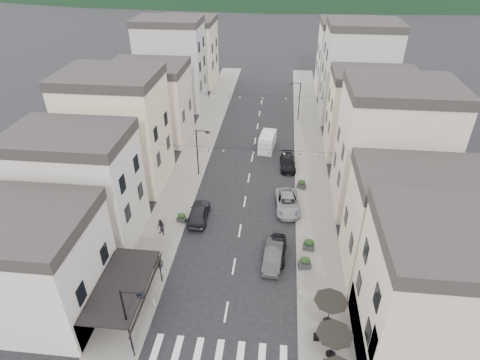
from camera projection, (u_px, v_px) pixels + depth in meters
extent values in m
cube|color=slate|center=(197.00, 151.00, 53.74)|extent=(4.00, 76.00, 0.12)
cube|color=slate|center=(310.00, 157.00, 52.38)|extent=(4.00, 76.00, 0.12)
cube|color=beige|center=(16.00, 268.00, 29.61)|extent=(12.00, 8.00, 8.00)
cube|color=#C3B79B|center=(446.00, 304.00, 25.52)|extent=(10.00, 8.00, 10.00)
cube|color=black|center=(122.00, 285.00, 29.31)|extent=(3.60, 7.50, 0.15)
cube|color=black|center=(147.00, 291.00, 29.41)|extent=(0.34, 7.50, 0.99)
cylinder|color=black|center=(132.00, 342.00, 27.05)|extent=(0.10, 0.10, 3.20)
cylinder|color=black|center=(160.00, 268.00, 32.95)|extent=(0.10, 0.10, 3.20)
cube|color=beige|center=(80.00, 191.00, 36.58)|extent=(10.00, 7.00, 10.00)
cube|color=#262323|center=(66.00, 136.00, 33.66)|extent=(10.20, 7.14, 1.00)
cube|color=beige|center=(118.00, 134.00, 44.48)|extent=(10.00, 8.00, 12.00)
cube|color=#262323|center=(108.00, 76.00, 41.04)|extent=(10.20, 8.16, 1.00)
cube|color=beige|center=(151.00, 105.00, 55.26)|extent=(10.00, 8.00, 9.50)
cube|color=#262323|center=(146.00, 67.00, 52.48)|extent=(10.20, 8.16, 1.00)
cube|color=#989994|center=(172.00, 67.00, 64.45)|extent=(10.00, 7.00, 13.00)
cube|color=#262323|center=(168.00, 21.00, 60.74)|extent=(10.20, 7.14, 1.00)
cube|color=#C3B79B|center=(188.00, 54.00, 75.10)|extent=(10.00, 9.00, 11.00)
cube|color=#262323|center=(186.00, 20.00, 71.92)|extent=(10.20, 9.18, 1.00)
cube|color=#C3B79B|center=(412.00, 231.00, 32.53)|extent=(10.00, 7.00, 9.00)
cube|color=#262323|center=(427.00, 178.00, 29.88)|extent=(10.20, 7.14, 1.00)
cube|color=beige|center=(390.00, 154.00, 40.03)|extent=(10.00, 8.00, 12.50)
cube|color=#262323|center=(405.00, 88.00, 36.46)|extent=(10.20, 8.16, 1.00)
cube|color=beige|center=(369.00, 118.00, 50.82)|extent=(10.00, 7.00, 10.00)
cube|color=#262323|center=(376.00, 75.00, 47.90)|extent=(10.20, 7.14, 1.00)
cube|color=#989994|center=(357.00, 75.00, 60.01)|extent=(10.00, 8.00, 13.50)
cube|color=#262323|center=(365.00, 24.00, 56.17)|extent=(10.20, 8.16, 1.00)
cube|color=beige|center=(347.00, 60.00, 70.66)|extent=(10.00, 9.00, 11.50)
cube|color=#262323|center=(352.00, 23.00, 67.34)|extent=(10.20, 9.18, 1.00)
cylinder|color=black|center=(332.00, 347.00, 27.10)|extent=(0.06, 0.06, 2.30)
cone|color=black|center=(334.00, 337.00, 26.52)|extent=(2.50, 2.50, 0.55)
cylinder|color=black|center=(331.00, 354.00, 27.51)|extent=(0.70, 0.70, 0.04)
cylinder|color=black|center=(329.00, 314.00, 29.46)|extent=(0.06, 0.06, 2.30)
cone|color=black|center=(331.00, 303.00, 28.88)|extent=(2.50, 2.50, 0.55)
cylinder|color=black|center=(327.00, 321.00, 29.87)|extent=(0.70, 0.70, 0.04)
cylinder|color=black|center=(127.00, 322.00, 26.76)|extent=(0.14, 0.14, 6.00)
cylinder|color=black|center=(131.00, 292.00, 25.16)|extent=(1.40, 0.10, 0.10)
cylinder|color=black|center=(141.00, 295.00, 25.18)|extent=(0.56, 0.56, 0.08)
cylinder|color=black|center=(197.00, 153.00, 47.00)|extent=(0.14, 0.14, 6.00)
cylinder|color=black|center=(202.00, 131.00, 45.40)|extent=(1.40, 0.10, 0.10)
cylinder|color=black|center=(208.00, 132.00, 45.42)|extent=(0.56, 0.56, 0.08)
cylinder|color=black|center=(299.00, 102.00, 61.07)|extent=(0.14, 0.14, 6.00)
cylinder|color=black|center=(296.00, 83.00, 59.60)|extent=(1.40, 0.10, 0.10)
cylinder|color=black|center=(292.00, 84.00, 59.73)|extent=(0.56, 0.56, 0.08)
cylinder|color=gray|center=(154.00, 302.00, 31.46)|extent=(0.26, 0.26, 0.60)
cylinder|color=gray|center=(164.00, 274.00, 33.99)|extent=(0.26, 0.26, 0.60)
cylinder|color=gray|center=(300.00, 294.00, 32.12)|extent=(0.26, 0.26, 0.60)
cylinder|color=black|center=(246.00, 149.00, 41.48)|extent=(19.00, 0.02, 0.02)
cone|color=beige|center=(164.00, 146.00, 42.37)|extent=(0.28, 0.28, 0.24)
cone|color=navy|center=(179.00, 148.00, 42.27)|extent=(0.28, 0.28, 0.24)
cone|color=beige|center=(194.00, 149.00, 42.17)|extent=(0.28, 0.28, 0.24)
cone|color=navy|center=(209.00, 150.00, 42.06)|extent=(0.28, 0.28, 0.24)
cone|color=beige|center=(223.00, 152.00, 41.94)|extent=(0.28, 0.28, 0.24)
cone|color=navy|center=(239.00, 153.00, 41.81)|extent=(0.28, 0.28, 0.24)
cone|color=beige|center=(254.00, 153.00, 41.67)|extent=(0.28, 0.28, 0.24)
cone|color=navy|center=(269.00, 154.00, 41.51)|extent=(0.28, 0.28, 0.24)
cone|color=beige|center=(284.00, 154.00, 41.34)|extent=(0.28, 0.28, 0.24)
cone|color=navy|center=(300.00, 154.00, 41.17)|extent=(0.28, 0.28, 0.24)
cone|color=beige|center=(315.00, 155.00, 40.98)|extent=(0.28, 0.28, 0.24)
cone|color=navy|center=(331.00, 155.00, 40.79)|extent=(0.28, 0.28, 0.24)
cylinder|color=black|center=(257.00, 95.00, 54.97)|extent=(19.00, 0.02, 0.02)
cone|color=beige|center=(195.00, 94.00, 55.86)|extent=(0.28, 0.28, 0.24)
cone|color=navy|center=(206.00, 95.00, 55.76)|extent=(0.28, 0.28, 0.24)
cone|color=beige|center=(217.00, 96.00, 55.66)|extent=(0.28, 0.28, 0.24)
cone|color=navy|center=(229.00, 97.00, 55.55)|extent=(0.28, 0.28, 0.24)
cone|color=beige|center=(240.00, 98.00, 55.43)|extent=(0.28, 0.28, 0.24)
cone|color=navy|center=(251.00, 98.00, 55.30)|extent=(0.28, 0.28, 0.24)
cone|color=beige|center=(263.00, 99.00, 55.16)|extent=(0.28, 0.28, 0.24)
cone|color=navy|center=(274.00, 99.00, 55.00)|extent=(0.28, 0.28, 0.24)
cone|color=beige|center=(286.00, 99.00, 54.83)|extent=(0.28, 0.28, 0.24)
cone|color=navy|center=(297.00, 99.00, 54.66)|extent=(0.28, 0.28, 0.24)
cone|color=beige|center=(309.00, 99.00, 54.47)|extent=(0.28, 0.28, 0.24)
cone|color=navy|center=(321.00, 99.00, 54.28)|extent=(0.28, 0.28, 0.24)
imported|color=black|center=(277.00, 250.00, 36.21)|extent=(1.82, 4.13, 1.38)
imported|color=#313133|center=(273.00, 256.00, 35.43)|extent=(1.88, 4.57, 1.47)
imported|color=gray|center=(287.00, 203.00, 42.34)|extent=(2.90, 5.51, 1.48)
imported|color=black|center=(288.00, 163.00, 49.82)|extent=(2.07, 4.64, 1.32)
imported|color=black|center=(199.00, 213.00, 40.74)|extent=(2.04, 4.76, 1.60)
cube|color=#BBBBBD|center=(267.00, 142.00, 54.04)|extent=(2.33, 4.80, 1.93)
cube|color=#BBBBBD|center=(267.00, 137.00, 53.03)|extent=(2.11, 3.26, 0.48)
cylinder|color=black|center=(259.00, 151.00, 53.08)|extent=(0.31, 0.70, 0.67)
cylinder|color=black|center=(271.00, 152.00, 52.80)|extent=(0.31, 0.70, 0.67)
cylinder|color=black|center=(264.00, 140.00, 55.95)|extent=(0.31, 0.70, 0.67)
cylinder|color=black|center=(275.00, 141.00, 55.67)|extent=(0.31, 0.70, 0.67)
imported|color=black|center=(139.00, 268.00, 33.98)|extent=(0.66, 0.52, 1.57)
imported|color=#24202B|center=(161.00, 227.00, 38.46)|extent=(1.07, 1.04, 1.74)
cube|color=#323235|center=(157.00, 264.00, 35.16)|extent=(1.03, 0.70, 0.47)
ellipsoid|color=black|center=(157.00, 259.00, 34.89)|extent=(0.83, 0.53, 0.61)
cube|color=#29282B|center=(182.00, 220.00, 40.50)|extent=(1.04, 0.75, 0.47)
ellipsoid|color=black|center=(181.00, 216.00, 40.23)|extent=(0.83, 0.53, 0.60)
cube|color=#2B2A2D|center=(309.00, 247.00, 36.96)|extent=(1.10, 0.65, 0.53)
ellipsoid|color=black|center=(309.00, 242.00, 36.65)|extent=(0.94, 0.60, 0.68)
cube|color=#2C2C2E|center=(304.00, 265.00, 34.94)|extent=(1.18, 0.77, 0.55)
ellipsoid|color=black|center=(305.00, 260.00, 34.62)|extent=(0.97, 0.61, 0.70)
cube|color=#2C2D2F|center=(301.00, 186.00, 45.77)|extent=(1.13, 0.86, 0.50)
ellipsoid|color=black|center=(302.00, 182.00, 45.47)|extent=(0.88, 0.56, 0.64)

